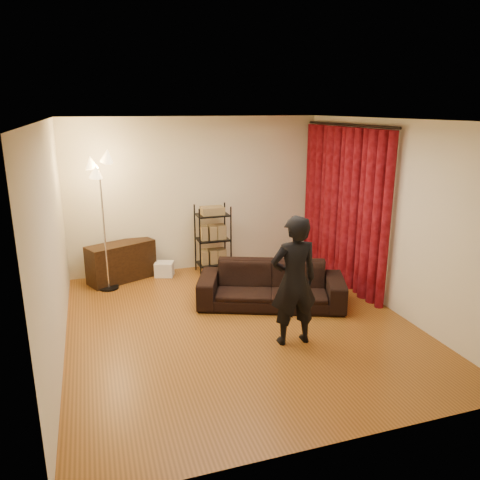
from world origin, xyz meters
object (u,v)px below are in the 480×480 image
object	(u,v)px
wire_shelf	(213,239)
storage_boxes	(165,269)
sofa	(271,285)
person	(294,281)
media_cabinet	(121,262)
floor_lamp	(104,225)

from	to	relation	value
wire_shelf	storage_boxes	bearing A→B (deg)	-179.01
sofa	person	bearing A→B (deg)	-76.73
sofa	storage_boxes	size ratio (longest dim) A/B	6.81
person	wire_shelf	bearing A→B (deg)	-82.36
person	wire_shelf	size ratio (longest dim) A/B	1.35
storage_boxes	person	bearing A→B (deg)	-68.23
media_cabinet	wire_shelf	xyz separation A→B (m)	(1.58, -0.09, 0.28)
person	wire_shelf	world-z (taller)	person
media_cabinet	storage_boxes	bearing A→B (deg)	-27.31
media_cabinet	floor_lamp	distance (m)	0.85
sofa	storage_boxes	bearing A→B (deg)	149.42
storage_boxes	floor_lamp	distance (m)	1.38
person	media_cabinet	world-z (taller)	person
person	floor_lamp	distance (m)	3.33
sofa	storage_boxes	world-z (taller)	sofa
wire_shelf	media_cabinet	bearing A→B (deg)	-179.00
sofa	person	size ratio (longest dim) A/B	1.30
person	media_cabinet	size ratio (longest dim) A/B	1.46
media_cabinet	floor_lamp	world-z (taller)	floor_lamp
media_cabinet	sofa	bearing A→B (deg)	-64.65
storage_boxes	floor_lamp	bearing A→B (deg)	-162.73
person	storage_boxes	xyz separation A→B (m)	(-1.14, 2.86, -0.69)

